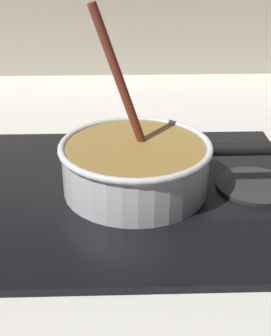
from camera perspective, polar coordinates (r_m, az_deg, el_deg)
ground at (r=0.75m, az=-7.39°, el=-6.89°), size 2.40×1.60×0.04m
hob_plate at (r=0.78m, az=-0.00°, el=-2.93°), size 0.56×0.48×0.01m
burner_ring at (r=0.78m, az=0.00°, el=-2.29°), size 0.17×0.17×0.01m
spare_burner at (r=0.81m, az=14.29°, el=-2.06°), size 0.13×0.13×0.01m
cooking_pan at (r=0.76m, az=0.10°, el=0.40°), size 0.38×0.25×0.30m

